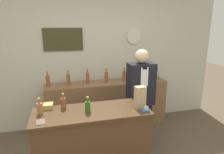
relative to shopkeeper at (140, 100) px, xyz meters
The scene contains 18 objects.
back_wall 1.31m from the shopkeeper, 119.61° to the left, with size 5.20×0.09×2.70m.
back_shelf 0.92m from the shopkeeper, 115.04° to the left, with size 2.29×0.43×0.91m.
display_counter 1.03m from the shopkeeper, 151.15° to the right, with size 1.46×0.57×0.93m.
shopkeeper is the anchor object (origin of this frame).
potted_plant 0.96m from the shopkeeper, 54.00° to the left, with size 0.24×0.24×0.33m.
paper_bag 0.63m from the shopkeeper, 113.69° to the right, with size 0.14×0.11×0.29m.
tape_dispenser 0.71m from the shopkeeper, 107.27° to the right, with size 0.09×0.06×0.07m.
price_card_left 1.60m from the shopkeeper, 154.69° to the right, with size 0.09×0.02×0.06m.
gift_box 1.41m from the shopkeeper, 169.71° to the right, with size 0.13×0.14×0.06m.
counter_bottle_0 1.53m from the shopkeeper, 164.53° to the right, with size 0.07×0.07×0.21m.
counter_bottle_1 1.24m from the shopkeeper, 165.64° to the right, with size 0.07×0.07×0.21m.
counter_bottle_2 1.05m from the shopkeeper, 150.78° to the right, with size 0.07×0.07×0.21m.
shelf_bottle_0 1.63m from the shopkeeper, 151.95° to the left, with size 0.07×0.07×0.29m.
shelf_bottle_1 1.33m from the shopkeeper, 144.86° to the left, with size 0.07×0.07×0.29m.
shelf_bottle_2 1.09m from the shopkeeper, 132.95° to the left, with size 0.07×0.07×0.29m.
shelf_bottle_3 0.88m from the shopkeeper, 116.21° to the left, with size 0.07×0.07×0.29m.
shelf_bottle_4 0.79m from the shopkeeper, 92.07° to the left, with size 0.07×0.07×0.29m.
shelf_bottle_5 0.85m from the shopkeeper, 66.94° to the left, with size 0.07×0.07×0.29m.
Camera 1 is at (-0.60, -1.80, 1.98)m, focal length 32.00 mm.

